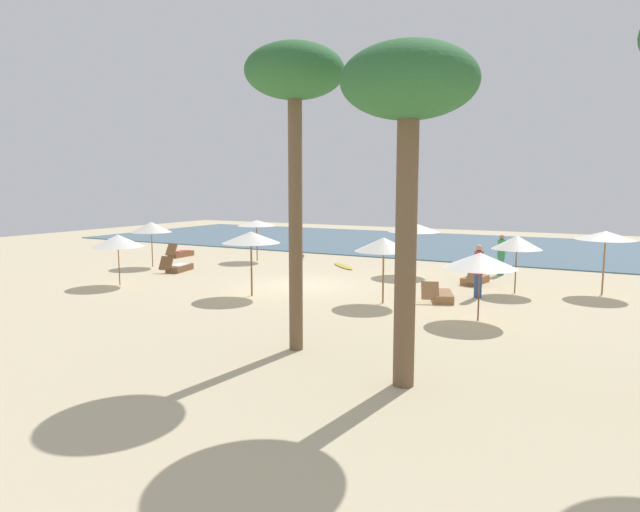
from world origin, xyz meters
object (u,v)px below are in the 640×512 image
(umbrella_1, at_px, (414,227))
(dog, at_px, (299,256))
(palm_1, at_px, (409,97))
(umbrella_8, at_px, (384,244))
(lounger_1, at_px, (442,296))
(umbrella_0, at_px, (517,242))
(palm_0, at_px, (295,85))
(person_0, at_px, (501,255))
(umbrella_5, at_px, (257,223))
(lounger_0, at_px, (178,267))
(surfboard, at_px, (343,266))
(umbrella_3, at_px, (118,241))
(lounger_3, at_px, (475,280))
(umbrella_6, at_px, (480,260))
(umbrella_7, at_px, (251,237))
(umbrella_2, at_px, (151,227))
(umbrella_4, at_px, (606,236))
(person_1, at_px, (478,271))
(lounger_2, at_px, (180,254))

(umbrella_1, height_order, dog, umbrella_1)
(umbrella_1, distance_m, palm_1, 14.12)
(umbrella_8, height_order, lounger_1, umbrella_8)
(umbrella_0, distance_m, lounger_1, 3.62)
(umbrella_0, height_order, palm_0, palm_0)
(umbrella_1, relative_size, person_0, 1.29)
(umbrella_5, relative_size, lounger_1, 1.18)
(umbrella_1, xyz_separation_m, lounger_0, (-9.68, -4.17, -1.89))
(umbrella_8, distance_m, dog, 11.37)
(lounger_0, distance_m, surfboard, 7.67)
(umbrella_3, bearing_deg, umbrella_8, 9.74)
(umbrella_5, relative_size, lounger_3, 1.19)
(umbrella_6, relative_size, palm_0, 0.30)
(dog, bearing_deg, umbrella_0, -19.85)
(umbrella_1, relative_size, surfboard, 1.15)
(umbrella_7, relative_size, palm_0, 0.32)
(umbrella_2, relative_size, lounger_3, 1.22)
(lounger_0, xyz_separation_m, lounger_1, (12.31, -0.66, -0.01))
(umbrella_4, xyz_separation_m, dog, (-14.26, 2.90, -1.94))
(umbrella_5, bearing_deg, umbrella_2, -128.26)
(palm_1, bearing_deg, umbrella_4, 75.18)
(dog, bearing_deg, umbrella_7, -69.63)
(umbrella_0, relative_size, dog, 2.89)
(umbrella_0, distance_m, person_1, 1.98)
(umbrella_6, distance_m, dog, 14.41)
(umbrella_7, relative_size, lounger_0, 1.31)
(umbrella_4, distance_m, lounger_2, 20.66)
(umbrella_2, relative_size, lounger_2, 1.29)
(lounger_1, relative_size, person_0, 1.01)
(umbrella_6, bearing_deg, umbrella_7, -179.25)
(person_0, bearing_deg, lounger_1, -96.54)
(umbrella_8, bearing_deg, lounger_2, 157.46)
(umbrella_3, relative_size, umbrella_7, 0.87)
(umbrella_0, bearing_deg, umbrella_3, -158.00)
(umbrella_2, relative_size, palm_0, 0.31)
(umbrella_4, xyz_separation_m, umbrella_5, (-15.96, 1.50, -0.16))
(umbrella_7, xyz_separation_m, palm_0, (4.67, -4.80, 4.04))
(umbrella_2, distance_m, palm_1, 18.91)
(lounger_1, bearing_deg, lounger_2, 163.80)
(lounger_3, bearing_deg, person_0, 79.84)
(umbrella_6, bearing_deg, umbrella_4, 63.16)
(umbrella_6, xyz_separation_m, person_0, (-0.97, 8.75, -0.86))
(umbrella_7, relative_size, lounger_1, 1.28)
(umbrella_6, bearing_deg, lounger_2, 158.70)
(person_0, bearing_deg, umbrella_1, -153.57)
(umbrella_1, xyz_separation_m, lounger_1, (2.64, -4.83, -1.89))
(umbrella_1, bearing_deg, surfboard, 170.19)
(lounger_2, relative_size, palm_1, 0.26)
(umbrella_1, bearing_deg, umbrella_8, -80.46)
(umbrella_6, relative_size, surfboard, 1.07)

